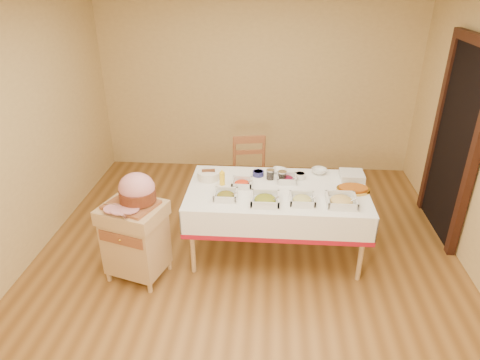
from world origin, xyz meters
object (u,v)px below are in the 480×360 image
Objects in this scene: ham_on_board at (136,192)px; preserve_jar_left at (270,175)px; plate_stack at (352,176)px; brass_platter at (353,189)px; butcher_cart at (135,237)px; dining_chair at (250,175)px; preserve_jar_right at (282,177)px; mustard_bottle at (222,178)px; bread_basket at (209,175)px; dining_table at (277,203)px.

preserve_jar_left is at bearing 29.46° from ham_on_board.
brass_platter is (-0.03, -0.28, -0.02)m from plate_stack.
dining_chair is at bearing 52.58° from butcher_cart.
preserve_jar_right is 0.35× the size of brass_platter.
ham_on_board is 2.23m from plate_stack.
mustard_bottle is at bearing 178.23° from brass_platter.
mustard_bottle reaches higher than preserve_jar_left.
bread_basket is (-0.41, -0.67, 0.31)m from dining_chair.
preserve_jar_right is at bearing -61.60° from dining_chair.
dining_chair is 1.71m from ham_on_board.
preserve_jar_right is (1.40, 0.68, 0.36)m from butcher_cart.
butcher_cart is at bearing -132.27° from bread_basket.
preserve_jar_right is 0.63m from mustard_bottle.
dining_table is 0.86m from plate_stack.
ham_on_board reaches higher than brass_platter.
mustard_bottle is 0.52× the size of brass_platter.
bread_basket is at bearing -175.69° from plate_stack.
bread_basket is 1.50m from brass_platter.
brass_platter is (0.76, 0.01, 0.18)m from dining_table.
butcher_cart is 2.31m from plate_stack.
plate_stack is (0.74, 0.12, -0.02)m from preserve_jar_right.
dining_chair is at bearing 142.22° from brass_platter.
plate_stack is at bearing 20.05° from ham_on_board.
dining_table is at bearing 19.89° from ham_on_board.
dining_table is at bearing -13.66° from bread_basket.
dining_chair is 2.00× the size of ham_on_board.
dining_table is at bearing -70.81° from preserve_jar_left.
preserve_jar_right reaches higher than bread_basket.
preserve_jar_left is 0.93× the size of preserve_jar_right.
preserve_jar_left is 0.32× the size of brass_platter.
preserve_jar_right is at bearing 167.32° from brass_platter.
preserve_jar_left is 0.87m from plate_stack.
ham_on_board is 1.42m from preserve_jar_left.
mustard_bottle reaches higher than dining_table.
preserve_jar_right reaches higher than butcher_cart.
ham_on_board reaches higher than bread_basket.
preserve_jar_left reaches higher than dining_table.
dining_chair reaches higher than brass_platter.
dining_table is 5.45× the size of brass_platter.
preserve_jar_left is at bearing 18.75° from mustard_bottle.
plate_stack is (1.52, 0.11, -0.01)m from bread_basket.
preserve_jar_left is at bearing 3.88° from bread_basket.
bread_basket is (0.62, 0.69, 0.35)m from butcher_cart.
bread_basket is at bearing 179.71° from preserve_jar_right.
preserve_jar_left is at bearing -69.10° from dining_chair.
dining_chair is 3.90× the size of plate_stack.
preserve_jar_left is 0.62× the size of mustard_bottle.
preserve_jar_left is (0.24, -0.63, 0.32)m from dining_chair.
dining_chair is at bearing 118.40° from preserve_jar_right.
butcher_cart is 6.85× the size of preserve_jar_right.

